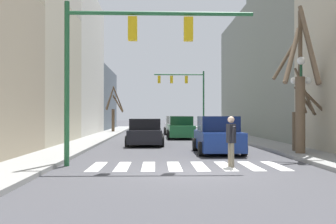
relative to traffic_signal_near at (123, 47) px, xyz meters
name	(u,v)px	position (x,y,z in m)	size (l,w,h in m)	color
ground_plane	(191,172)	(2.26, -1.59, -4.23)	(240.00, 240.00, 0.00)	#424247
sidewalk_left	(14,170)	(-3.24, -1.59, -4.15)	(2.02, 90.00, 0.15)	gray
building_row_left	(48,78)	(-7.25, 16.96, 0.45)	(6.00, 47.90, 12.46)	tan
building_row_right	(309,61)	(11.77, 12.86, 1.34)	(6.00, 38.93, 13.06)	#BCB299
crosswalk_stripes	(187,166)	(2.26, -0.17, -4.22)	(6.75, 2.60, 0.01)	white
traffic_signal_near	(123,47)	(0.00, 0.00, 0.00)	(6.70, 0.28, 5.81)	#236038
traffic_signal_far	(186,87)	(4.52, 29.74, 0.70)	(5.61, 0.28, 6.71)	#236038
street_lamp_right_corner	(301,84)	(7.63, 3.34, -1.07)	(0.95, 0.36, 4.25)	#1E4C2D
car_driving_away_lane	(218,136)	(4.08, 4.44, -3.42)	(2.11, 4.16, 1.74)	navy
car_parked_right_near	(145,133)	(0.53, 9.48, -3.48)	(2.19, 4.27, 1.58)	black
car_at_intersection	(176,126)	(3.03, 22.99, -3.43)	(2.18, 4.38, 1.71)	white
car_driving_toward_lane	(181,128)	(3.08, 16.20, -3.43)	(2.12, 4.63, 1.70)	#236B38
pedestrian_on_right_sidewalk	(298,129)	(7.73, 4.05, -3.10)	(0.27, 0.71, 1.65)	#4C4C51
pedestrian_near_right_corner	(231,137)	(3.77, -0.41, -3.19)	(0.28, 0.76, 1.75)	#7A705B
street_tree_right_mid	(300,112)	(7.81, 3.91, -2.31)	(1.48, 1.10, 3.84)	brown
street_tree_right_far	(301,81)	(7.46, 2.87, -0.97)	(2.73, 2.94, 6.39)	brown
street_tree_left_far	(114,111)	(-3.09, 25.96, -2.00)	(1.69, 1.65, 4.59)	brown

